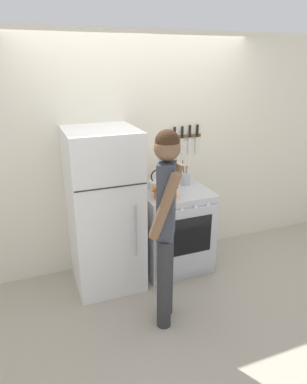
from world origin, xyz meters
TOP-DOWN VIEW (x-y plane):
  - ground_plane at (0.00, 0.00)m, footprint 14.00×14.00m
  - wall_back at (0.00, 0.03)m, footprint 10.00×0.06m
  - refrigerator at (-0.49, -0.34)m, footprint 0.68×0.71m
  - stove_range at (0.30, -0.35)m, footprint 0.75×0.69m
  - dutch_oven_pot at (0.13, -0.45)m, footprint 0.29×0.25m
  - tea_kettle at (0.15, -0.19)m, footprint 0.25×0.20m
  - utensil_jar at (0.49, -0.19)m, footprint 0.11×0.11m
  - person at (-0.15, -1.13)m, footprint 0.40×0.44m
  - wall_knife_strip at (0.56, -0.02)m, footprint 0.38×0.03m

SIDE VIEW (x-z plane):
  - ground_plane at x=0.00m, z-range 0.00..0.00m
  - stove_range at x=0.30m, z-range 0.01..0.94m
  - refrigerator at x=-0.49m, z-range 0.00..1.66m
  - dutch_oven_pot at x=0.13m, z-range 0.92..1.06m
  - tea_kettle at x=0.15m, z-range 0.88..1.10m
  - utensil_jar at x=0.49m, z-range 0.86..1.15m
  - person at x=-0.15m, z-range 0.12..1.89m
  - wall_back at x=0.00m, z-range 0.00..2.55m
  - wall_knife_strip at x=0.56m, z-range 1.27..1.62m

